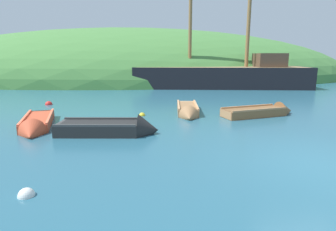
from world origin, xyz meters
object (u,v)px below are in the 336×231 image
at_px(sailing_ship, 222,80).
at_px(rowboat_center, 188,112).
at_px(buoy_red, 49,105).
at_px(buoy_white, 26,196).
at_px(rowboat_outer_left, 114,130).
at_px(rowboat_portside, 36,126).
at_px(rowboat_outer_right, 263,113).
at_px(buoy_yellow, 142,116).

bearing_deg(sailing_ship, rowboat_center, 74.45).
distance_m(sailing_ship, buoy_red, 14.13).
bearing_deg(buoy_white, rowboat_center, 61.07).
bearing_deg(rowboat_outer_left, rowboat_center, 51.11).
relative_size(rowboat_portside, rowboat_center, 1.13).
relative_size(rowboat_center, rowboat_outer_right, 0.90).
bearing_deg(rowboat_outer_right, buoy_yellow, 160.41).
relative_size(sailing_ship, rowboat_outer_left, 4.87).
bearing_deg(buoy_red, buoy_yellow, -32.16).
distance_m(sailing_ship, buoy_yellow, 12.94).
relative_size(sailing_ship, rowboat_portside, 4.54).
xyz_separation_m(rowboat_outer_left, rowboat_portside, (-2.99, 0.99, -0.05)).
bearing_deg(rowboat_portside, rowboat_outer_left, 57.85).
xyz_separation_m(sailing_ship, rowboat_portside, (-10.39, -13.13, -0.54)).
bearing_deg(buoy_white, rowboat_outer_right, 42.93).
relative_size(buoy_yellow, buoy_white, 0.89).
distance_m(sailing_ship, buoy_white, 20.35).
xyz_separation_m(rowboat_outer_right, buoy_white, (-7.51, -6.98, -0.12)).
bearing_deg(rowboat_center, rowboat_portside, -64.78).
bearing_deg(rowboat_outer_right, rowboat_portside, 173.72).
height_order(rowboat_center, buoy_white, rowboat_center).
distance_m(rowboat_portside, buoy_white, 5.62).
bearing_deg(buoy_yellow, rowboat_outer_left, -106.78).
bearing_deg(rowboat_portside, rowboat_center, 96.50).
xyz_separation_m(rowboat_portside, rowboat_outer_right, (9.33, 1.66, 0.03)).
xyz_separation_m(rowboat_center, buoy_red, (-7.30, 3.03, -0.11)).
height_order(rowboat_portside, buoy_yellow, rowboat_portside).
xyz_separation_m(buoy_yellow, buoy_red, (-5.20, 3.27, 0.00)).
bearing_deg(rowboat_outer_left, sailing_ship, 66.58).
bearing_deg(buoy_yellow, sailing_ship, 59.76).
height_order(sailing_ship, buoy_white, sailing_ship).
height_order(sailing_ship, buoy_red, sailing_ship).
distance_m(rowboat_outer_right, buoy_yellow, 5.46).
xyz_separation_m(sailing_ship, rowboat_outer_right, (-1.06, -11.47, -0.52)).
distance_m(rowboat_portside, rowboat_outer_right, 9.48).
bearing_deg(rowboat_outer_left, rowboat_portside, 165.83).
distance_m(rowboat_center, buoy_white, 8.60).
xyz_separation_m(sailing_ship, rowboat_center, (-4.40, -10.92, -0.53)).
height_order(sailing_ship, rowboat_outer_left, sailing_ship).
bearing_deg(sailing_ship, rowboat_portside, 58.05).
height_order(rowboat_portside, buoy_red, rowboat_portside).
xyz_separation_m(sailing_ship, buoy_yellow, (-6.51, -11.16, -0.63)).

